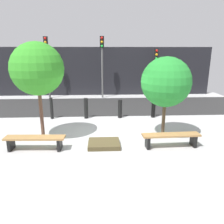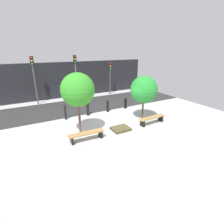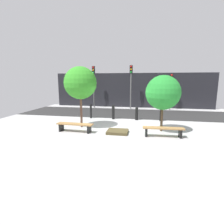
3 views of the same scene
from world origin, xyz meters
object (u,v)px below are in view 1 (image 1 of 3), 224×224
object	(u,v)px
bollard_center	(120,109)
bench_right	(171,138)
bench_left	(35,140)
tree_behind_left_bench	(37,69)
bollard_left	(86,108)
planter_bed	(104,144)
tree_behind_right_bench	(166,82)
traffic_light_mid_west	(102,56)
traffic_light_west	(47,57)
bollard_far_left	(52,108)
traffic_light_mid_east	(156,64)
bollard_right	(153,109)

from	to	relation	value
bollard_center	bench_right	bearing A→B (deg)	-67.31
bench_left	tree_behind_left_bench	distance (m)	2.49
bench_left	bollard_left	xyz separation A→B (m)	(1.48, 3.53, 0.16)
planter_bed	tree_behind_right_bench	distance (m)	3.20
planter_bed	traffic_light_mid_west	xyz separation A→B (m)	(0.00, 8.28, 2.79)
tree_behind_right_bench	traffic_light_west	world-z (taller)	traffic_light_west
bollard_center	traffic_light_mid_west	xyz separation A→B (m)	(-0.84, 4.95, 2.41)
planter_bed	bollard_center	size ratio (longest dim) A/B	1.21
traffic_light_west	bollard_far_left	bearing A→B (deg)	-76.17
traffic_light_mid_west	traffic_light_west	bearing A→B (deg)	-180.00
bench_right	tree_behind_left_bench	size ratio (longest dim) A/B	0.56
planter_bed	bollard_far_left	distance (m)	4.20
bench_right	bench_left	bearing A→B (deg)	177.64
bench_left	planter_bed	world-z (taller)	bench_left
traffic_light_mid_east	traffic_light_mid_west	bearing A→B (deg)	179.97
bollard_center	traffic_light_mid_east	size ratio (longest dim) A/B	0.27
bollard_right	traffic_light_west	xyz separation A→B (m)	(-6.25, 4.95, 2.42)
bollard_left	traffic_light_west	bearing A→B (deg)	120.33
bench_left	bollard_center	distance (m)	4.73
bench_right	planter_bed	bearing A→B (deg)	172.70
tree_behind_right_bench	traffic_light_mid_west	size ratio (longest dim) A/B	0.73
bollard_left	bollard_right	bearing A→B (deg)	0.00
planter_bed	tree_behind_right_bench	size ratio (longest dim) A/B	0.36
tree_behind_left_bench	tree_behind_right_bench	world-z (taller)	tree_behind_left_bench
tree_behind_left_bench	bollard_center	size ratio (longest dim) A/B	3.92
traffic_light_mid_west	bollard_far_left	bearing A→B (deg)	-116.94
bench_left	bollard_right	size ratio (longest dim) A/B	2.35
bollard_far_left	tree_behind_left_bench	bearing A→B (deg)	-85.40
bench_left	bollard_center	world-z (taller)	bollard_center
bench_right	traffic_light_mid_west	world-z (taller)	traffic_light_mid_west
planter_bed	traffic_light_west	world-z (taller)	traffic_light_west
tree_behind_left_bench	bollard_left	world-z (taller)	tree_behind_left_bench
planter_bed	traffic_light_mid_east	bearing A→B (deg)	65.71
bench_right	bollard_center	world-z (taller)	bollard_center
tree_behind_right_bench	traffic_light_mid_east	world-z (taller)	traffic_light_mid_east
bollard_far_left	bench_right	bearing A→B (deg)	-36.14
bollard_far_left	bench_left	bearing A→B (deg)	-86.72
bollard_left	traffic_light_mid_east	world-z (taller)	traffic_light_mid_east
bollard_right	traffic_light_mid_west	bearing A→B (deg)	116.94
bench_right	bollard_left	size ratio (longest dim) A/B	1.99
traffic_light_mid_east	tree_behind_right_bench	bearing A→B (deg)	-100.78
bollard_far_left	traffic_light_mid_west	distance (m)	6.03
tree_behind_right_bench	traffic_light_mid_west	distance (m)	7.85
bench_right	bollard_left	xyz separation A→B (m)	(-3.15, 3.53, 0.16)
traffic_light_mid_west	bench_right	bearing A→B (deg)	-74.73
tree_behind_left_bench	bollard_far_left	distance (m)	3.27
tree_behind_left_bench	traffic_light_mid_west	xyz separation A→B (m)	(2.32, 7.47, 0.25)
bench_left	bollard_far_left	bearing A→B (deg)	95.65
bollard_left	traffic_light_mid_west	distance (m)	5.55
tree_behind_left_bench	bollard_left	xyz separation A→B (m)	(1.48, 2.52, -2.11)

